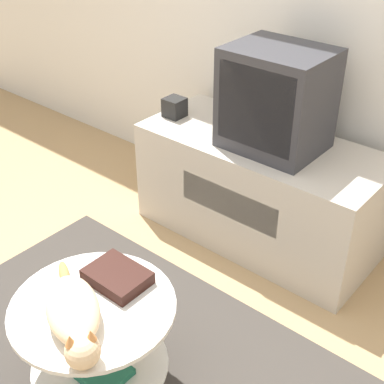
% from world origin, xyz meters
% --- Properties ---
extents(ground_plane, '(12.00, 12.00, 0.00)m').
position_xyz_m(ground_plane, '(0.00, 0.00, 0.00)').
color(ground_plane, tan).
extents(rug, '(1.99, 1.43, 0.02)m').
position_xyz_m(rug, '(0.00, 0.00, 0.01)').
color(rug, '#3D3833').
rests_on(rug, ground_plane).
extents(tv_stand, '(1.32, 0.58, 0.60)m').
position_xyz_m(tv_stand, '(-0.13, 1.24, 0.30)').
color(tv_stand, beige).
rests_on(tv_stand, ground_plane).
extents(tv, '(0.48, 0.39, 0.51)m').
position_xyz_m(tv, '(-0.06, 1.23, 0.85)').
color(tv, '#333338').
rests_on(tv, tv_stand).
extents(speaker, '(0.11, 0.11, 0.11)m').
position_xyz_m(speaker, '(-0.68, 1.18, 0.65)').
color(speaker, black).
rests_on(speaker, tv_stand).
extents(coffee_table, '(0.61, 0.61, 0.46)m').
position_xyz_m(coffee_table, '(0.00, -0.05, 0.31)').
color(coffee_table, '#B2B2B7').
rests_on(coffee_table, rug).
extents(dvd_box, '(0.23, 0.17, 0.05)m').
position_xyz_m(dvd_box, '(-0.02, 0.10, 0.50)').
color(dvd_box, black).
rests_on(dvd_box, coffee_table).
extents(cat, '(0.51, 0.34, 0.14)m').
position_xyz_m(cat, '(0.04, -0.16, 0.53)').
color(cat, beige).
rests_on(cat, coffee_table).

